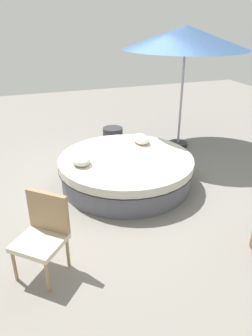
{
  "coord_description": "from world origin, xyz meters",
  "views": [
    {
      "loc": [
        -4.76,
        1.68,
        2.76
      ],
      "look_at": [
        0.0,
        0.0,
        0.31
      ],
      "focal_mm": 33.84,
      "sensor_mm": 36.0,
      "label": 1
    }
  ],
  "objects_px": {
    "patio_chair": "(44,229)",
    "throw_pillow_0": "(141,139)",
    "patio_umbrella": "(186,38)",
    "round_bed": "(126,170)",
    "throw_pillow_1": "(81,160)",
    "side_table": "(113,137)"
  },
  "relations": [
    {
      "from": "throw_pillow_1",
      "to": "patio_umbrella",
      "type": "xyz_separation_m",
      "value": [
        1.36,
        -2.56,
        1.74
      ]
    },
    {
      "from": "throw_pillow_1",
      "to": "side_table",
      "type": "relative_size",
      "value": 0.88
    },
    {
      "from": "round_bed",
      "to": "throw_pillow_0",
      "type": "relative_size",
      "value": 5.3
    },
    {
      "from": "round_bed",
      "to": "throw_pillow_1",
      "type": "bearing_deg",
      "value": 91.77
    },
    {
      "from": "patio_umbrella",
      "to": "throw_pillow_0",
      "type": "bearing_deg",
      "value": 121.88
    },
    {
      "from": "patio_chair",
      "to": "side_table",
      "type": "bearing_deg",
      "value": -77.06
    },
    {
      "from": "round_bed",
      "to": "side_table",
      "type": "bearing_deg",
      "value": -10.03
    },
    {
      "from": "side_table",
      "to": "patio_umbrella",
      "type": "bearing_deg",
      "value": -108.55
    },
    {
      "from": "round_bed",
      "to": "patio_chair",
      "type": "distance_m",
      "value": 2.33
    },
    {
      "from": "round_bed",
      "to": "throw_pillow_1",
      "type": "xyz_separation_m",
      "value": [
        -0.02,
        0.8,
        0.33
      ]
    },
    {
      "from": "round_bed",
      "to": "patio_chair",
      "type": "xyz_separation_m",
      "value": [
        -1.68,
        1.59,
        0.29
      ]
    },
    {
      "from": "throw_pillow_1",
      "to": "side_table",
      "type": "xyz_separation_m",
      "value": [
        1.85,
        -1.12,
        -0.38
      ]
    },
    {
      "from": "round_bed",
      "to": "throw_pillow_0",
      "type": "distance_m",
      "value": 0.82
    },
    {
      "from": "round_bed",
      "to": "side_table",
      "type": "distance_m",
      "value": 1.85
    },
    {
      "from": "throw_pillow_1",
      "to": "patio_umbrella",
      "type": "distance_m",
      "value": 3.38
    },
    {
      "from": "throw_pillow_0",
      "to": "throw_pillow_1",
      "type": "relative_size",
      "value": 1.12
    },
    {
      "from": "round_bed",
      "to": "side_table",
      "type": "xyz_separation_m",
      "value": [
        1.82,
        -0.32,
        -0.05
      ]
    },
    {
      "from": "patio_umbrella",
      "to": "round_bed",
      "type": "bearing_deg",
      "value": 127.26
    },
    {
      "from": "throw_pillow_1",
      "to": "throw_pillow_0",
      "type": "bearing_deg",
      "value": -65.91
    },
    {
      "from": "throw_pillow_0",
      "to": "patio_umbrella",
      "type": "height_order",
      "value": "patio_umbrella"
    },
    {
      "from": "patio_umbrella",
      "to": "side_table",
      "type": "xyz_separation_m",
      "value": [
        0.48,
        1.44,
        -2.12
      ]
    },
    {
      "from": "patio_chair",
      "to": "throw_pillow_0",
      "type": "bearing_deg",
      "value": -91.48
    }
  ]
}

